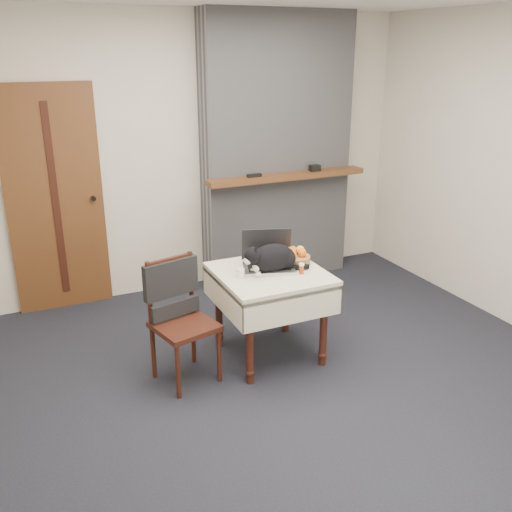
{
  "coord_description": "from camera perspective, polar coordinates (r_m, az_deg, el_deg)",
  "views": [
    {
      "loc": [
        -1.62,
        -3.16,
        2.27
      ],
      "look_at": [
        -0.03,
        0.31,
        0.86
      ],
      "focal_mm": 40.0,
      "sensor_mm": 36.0,
      "label": 1
    }
  ],
  "objects": [
    {
      "name": "side_table",
      "position": [
        4.27,
        1.39,
        -2.97
      ],
      "size": [
        0.78,
        0.78,
        0.7
      ],
      "color": "black",
      "rests_on": "ground"
    },
    {
      "name": "cat",
      "position": [
        4.2,
        1.74,
        -0.21
      ],
      "size": [
        0.51,
        0.22,
        0.24
      ],
      "rotation": [
        0.0,
        0.0,
        0.09
      ],
      "color": "black",
      "rests_on": "side_table"
    },
    {
      "name": "door",
      "position": [
        5.31,
        -19.44,
        5.22
      ],
      "size": [
        0.82,
        0.1,
        2.0
      ],
      "color": "brown",
      "rests_on": "ground"
    },
    {
      "name": "ground",
      "position": [
        4.22,
        2.15,
        -12.37
      ],
      "size": [
        4.5,
        4.5,
        0.0
      ],
      "primitive_type": "plane",
      "color": "black",
      "rests_on": "ground"
    },
    {
      "name": "desk_clutter",
      "position": [
        4.38,
        3.44,
        -0.77
      ],
      "size": [
        0.13,
        0.07,
        0.01
      ],
      "primitive_type": "cube",
      "rotation": [
        0.0,
        0.0,
        0.4
      ],
      "color": "black",
      "rests_on": "side_table"
    },
    {
      "name": "chair",
      "position": [
        4.07,
        -7.91,
        -4.65
      ],
      "size": [
        0.49,
        0.48,
        0.9
      ],
      "rotation": [
        0.0,
        0.0,
        0.24
      ],
      "color": "black",
      "rests_on": "ground"
    },
    {
      "name": "room_shell",
      "position": [
        4.0,
        -0.57,
        12.96
      ],
      "size": [
        4.52,
        4.01,
        2.61
      ],
      "color": "beige",
      "rests_on": "ground"
    },
    {
      "name": "pill_bottle",
      "position": [
        4.19,
        4.57,
        -1.24
      ],
      "size": [
        0.04,
        0.04,
        0.08
      ],
      "color": "#983B12",
      "rests_on": "side_table"
    },
    {
      "name": "fruit_basket",
      "position": [
        4.38,
        3.96,
        -0.11
      ],
      "size": [
        0.23,
        0.23,
        0.13
      ],
      "color": "olive",
      "rests_on": "side_table"
    },
    {
      "name": "chimney",
      "position": [
        5.69,
        2.08,
        10.37
      ],
      "size": [
        1.62,
        0.48,
        2.6
      ],
      "color": "gray",
      "rests_on": "ground"
    },
    {
      "name": "cream_jar",
      "position": [
        4.11,
        -1.54,
        -1.73
      ],
      "size": [
        0.06,
        0.06,
        0.07
      ],
      "primitive_type": "cylinder",
      "color": "white",
      "rests_on": "side_table"
    },
    {
      "name": "laptop",
      "position": [
        4.3,
        1.18,
        -0.21
      ],
      "size": [
        0.46,
        0.42,
        0.28
      ],
      "rotation": [
        0.0,
        0.0,
        -0.32
      ],
      "color": "#B7B7BC",
      "rests_on": "side_table"
    }
  ]
}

